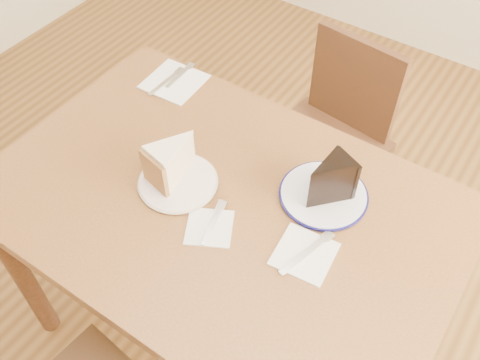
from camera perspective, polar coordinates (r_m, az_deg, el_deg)
name	(u,v)px	position (r m, az deg, el deg)	size (l,w,h in m)	color
ground	(226,329)	(2.01, -1.46, -15.65)	(4.00, 4.00, 0.00)	#4D3014
table	(222,224)	(1.44, -1.96, -4.67)	(1.20, 0.80, 0.75)	#4E2D15
chair_far	(328,139)	(1.96, 9.37, 4.31)	(0.44, 0.44, 0.80)	#311A0E
plate_cream	(178,182)	(1.40, -6.62, -0.26)	(0.20, 0.20, 0.01)	white
plate_navy	(323,195)	(1.38, 8.90, -1.58)	(0.22, 0.22, 0.01)	white
carrot_cake	(176,160)	(1.38, -6.90, 2.15)	(0.09, 0.13, 0.10)	beige
chocolate_cake	(326,184)	(1.32, 9.19, -0.39)	(0.08, 0.11, 0.11)	black
napkin_cream	(209,227)	(1.31, -3.28, -5.07)	(0.11, 0.11, 0.00)	white
napkin_navy	(304,254)	(1.28, 6.89, -7.83)	(0.13, 0.13, 0.00)	white
napkin_spare	(174,81)	(1.71, -7.02, 10.40)	(0.17, 0.17, 0.00)	white
fork_cream	(213,223)	(1.31, -2.85, -4.58)	(0.01, 0.14, 0.00)	silver
knife_navy	(306,253)	(1.27, 7.10, -7.74)	(0.02, 0.17, 0.00)	silver
fork_spare	(180,76)	(1.72, -6.45, 11.01)	(0.01, 0.14, 0.00)	silver
knife_spare	(166,81)	(1.70, -7.88, 10.37)	(0.01, 0.16, 0.00)	silver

